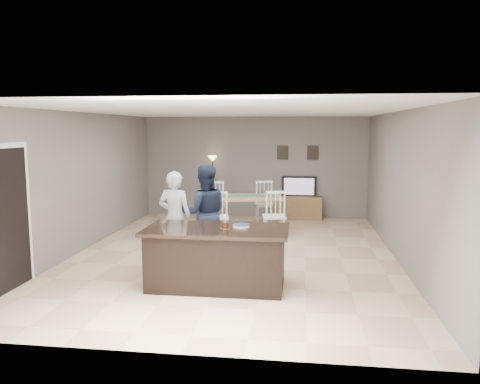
# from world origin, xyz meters

# --- Properties ---
(floor) EXTENTS (8.00, 8.00, 0.00)m
(floor) POSITION_xyz_m (0.00, 0.00, 0.00)
(floor) COLOR #D4AE88
(floor) RESTS_ON ground
(room_shell) EXTENTS (8.00, 8.00, 8.00)m
(room_shell) POSITION_xyz_m (0.00, 0.00, 1.68)
(room_shell) COLOR slate
(room_shell) RESTS_ON floor
(kitchen_island) EXTENTS (2.15, 1.10, 0.90)m
(kitchen_island) POSITION_xyz_m (0.00, -1.80, 0.45)
(kitchen_island) COLOR black
(kitchen_island) RESTS_ON floor
(tv_console) EXTENTS (1.20, 0.40, 0.60)m
(tv_console) POSITION_xyz_m (1.20, 3.77, 0.30)
(tv_console) COLOR olive
(tv_console) RESTS_ON floor
(television) EXTENTS (0.91, 0.12, 0.53)m
(television) POSITION_xyz_m (1.20, 3.84, 0.86)
(television) COLOR black
(television) RESTS_ON tv_console
(tv_screen_glow) EXTENTS (0.78, 0.00, 0.78)m
(tv_screen_glow) POSITION_xyz_m (1.20, 3.76, 0.87)
(tv_screen_glow) COLOR #CE4816
(tv_screen_glow) RESTS_ON tv_console
(picture_frames) EXTENTS (1.10, 0.02, 0.38)m
(picture_frames) POSITION_xyz_m (1.15, 3.98, 1.75)
(picture_frames) COLOR black
(picture_frames) RESTS_ON room_shell
(doorway) EXTENTS (0.00, 2.10, 2.65)m
(doorway) POSITION_xyz_m (-2.99, -2.30, 1.26)
(doorway) COLOR black
(doorway) RESTS_ON floor
(woman) EXTENTS (0.64, 0.46, 1.65)m
(woman) POSITION_xyz_m (-0.95, -0.68, 0.82)
(woman) COLOR #B9B8BD
(woman) RESTS_ON floor
(man) EXTENTS (0.99, 0.86, 1.75)m
(man) POSITION_xyz_m (-0.46, -0.45, 0.87)
(man) COLOR #171E32
(man) RESTS_ON floor
(birthday_cake) EXTENTS (0.14, 0.14, 0.21)m
(birthday_cake) POSITION_xyz_m (0.13, -1.82, 0.95)
(birthday_cake) COLOR gold
(birthday_cake) RESTS_ON kitchen_island
(plate_stack) EXTENTS (0.26, 0.26, 0.04)m
(plate_stack) POSITION_xyz_m (0.35, -1.68, 0.92)
(plate_stack) COLOR white
(plate_stack) RESTS_ON kitchen_island
(dining_table) EXTENTS (2.06, 2.30, 1.08)m
(dining_table) POSITION_xyz_m (-0.07, 2.01, 0.69)
(dining_table) COLOR #A27B57
(dining_table) RESTS_ON floor
(floor_lamp) EXTENTS (0.25, 0.25, 1.66)m
(floor_lamp) POSITION_xyz_m (-1.12, 3.79, 1.29)
(floor_lamp) COLOR black
(floor_lamp) RESTS_ON floor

